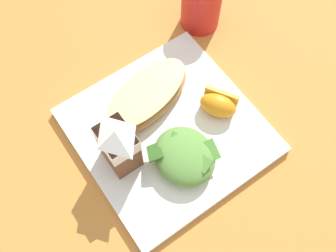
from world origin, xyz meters
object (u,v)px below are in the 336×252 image
at_px(milk_carton, 119,146).
at_px(orange_wedge_front, 218,104).
at_px(white_plate, 168,131).
at_px(green_salad_pile, 184,156).
at_px(drinking_red_cup, 201,3).
at_px(cheesy_pizza_bread, 148,96).

relative_size(milk_carton, orange_wedge_front, 1.57).
height_order(white_plate, milk_carton, milk_carton).
height_order(white_plate, orange_wedge_front, orange_wedge_front).
relative_size(green_salad_pile, orange_wedge_front, 1.43).
xyz_separation_m(green_salad_pile, drinking_red_cup, (0.21, -0.19, 0.01)).
height_order(white_plate, drinking_red_cup, drinking_red_cup).
bearing_deg(milk_carton, drinking_red_cup, -59.47).
xyz_separation_m(milk_carton, orange_wedge_front, (-0.02, -0.17, -0.04)).
xyz_separation_m(white_plate, cheesy_pizza_bread, (0.06, -0.00, 0.03)).
height_order(orange_wedge_front, drinking_red_cup, drinking_red_cup).
bearing_deg(orange_wedge_front, green_salad_pile, 112.43).
height_order(white_plate, green_salad_pile, green_salad_pile).
distance_m(cheesy_pizza_bread, green_salad_pile, 0.12).
xyz_separation_m(green_salad_pile, milk_carton, (0.06, 0.08, 0.04)).
xyz_separation_m(cheesy_pizza_bread, green_salad_pile, (-0.12, 0.01, 0.00)).
relative_size(milk_carton, drinking_red_cup, 1.07).
relative_size(white_plate, cheesy_pizza_bread, 1.53).
bearing_deg(orange_wedge_front, drinking_red_cup, -28.88).
bearing_deg(drinking_red_cup, orange_wedge_front, 151.12).
bearing_deg(orange_wedge_front, milk_carton, 84.94).
bearing_deg(drinking_red_cup, white_plate, 130.46).
relative_size(green_salad_pile, drinking_red_cup, 0.98).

